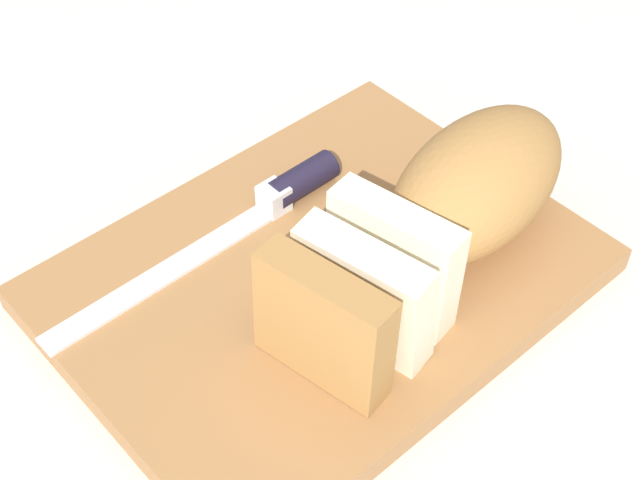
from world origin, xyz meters
TOP-DOWN VIEW (x-y plane):
  - ground_plane at (0.00, 0.00)m, footprint 3.00×3.00m
  - cutting_board at (0.00, 0.00)m, footprint 0.38×0.30m
  - bread_loaf at (-0.07, 0.05)m, footprint 0.29×0.12m
  - bread_knife at (-0.01, -0.07)m, footprint 0.26×0.03m
  - crumb_near_knife at (-0.01, 0.04)m, footprint 0.01×0.01m
  - crumb_near_loaf at (-0.01, 0.02)m, footprint 0.01×0.01m
  - crumb_stray_left at (0.00, -0.00)m, footprint 0.00×0.00m

SIDE VIEW (x-z plane):
  - ground_plane at x=0.00m, z-range 0.00..0.00m
  - cutting_board at x=0.00m, z-range 0.00..0.02m
  - crumb_stray_left at x=0.00m, z-range 0.02..0.03m
  - crumb_near_knife at x=-0.01m, z-range 0.02..0.03m
  - crumb_near_loaf at x=-0.01m, z-range 0.02..0.03m
  - bread_knife at x=-0.01m, z-range 0.02..0.04m
  - bread_loaf at x=-0.07m, z-range 0.02..0.11m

